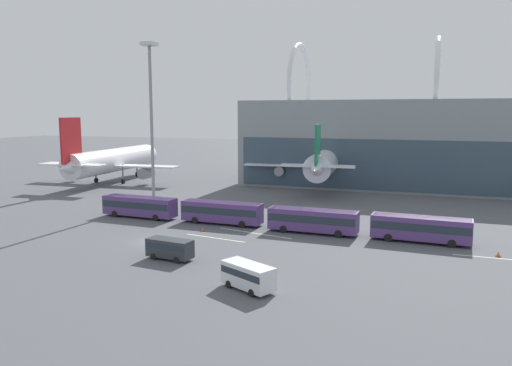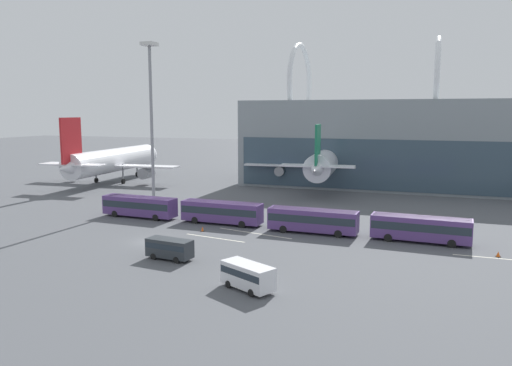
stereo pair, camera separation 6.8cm
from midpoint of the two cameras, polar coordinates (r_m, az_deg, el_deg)
ground_plane at (r=63.57m, az=-12.05°, el=-6.54°), size 440.00×440.00×0.00m
airliner_at_gate_near at (r=117.12m, az=-16.20°, el=2.46°), size 33.14×37.72×14.83m
airliner_at_gate_far at (r=104.74m, az=8.10°, el=2.46°), size 34.40×38.18×13.71m
shuttle_bus_0 at (r=77.67m, az=-13.14°, el=-2.49°), size 11.93×3.21×3.17m
shuttle_bus_1 at (r=71.45m, az=-3.91°, el=-3.22°), size 11.88×2.97×3.17m
shuttle_bus_2 at (r=66.33m, az=6.54°, el=-4.14°), size 11.87×2.92×3.17m
shuttle_bus_3 at (r=64.61m, az=18.32°, el=-4.83°), size 11.94×3.25×3.17m
service_van_foreground at (r=55.31m, az=-9.81°, el=-7.27°), size 5.34×2.50×2.24m
service_van_crossing at (r=45.53m, az=-0.90°, el=-10.43°), size 5.65×4.23×2.38m
floodlight_mast at (r=87.62m, az=-11.89°, el=9.03°), size 2.31×2.31×27.45m
lane_stripe_0 at (r=66.24m, az=-0.17°, el=-5.75°), size 11.02×2.58×0.01m
lane_stripe_1 at (r=61.17m, az=25.54°, el=-7.74°), size 8.39×0.28×0.01m
lane_stripe_2 at (r=64.02m, az=-4.69°, el=-6.27°), size 8.74×1.60×0.01m
traffic_cone_0 at (r=67.58m, az=-6.11°, el=-5.25°), size 0.46×0.46×0.65m
traffic_cone_1 at (r=61.85m, az=25.98°, el=-7.33°), size 0.61×0.61×0.59m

